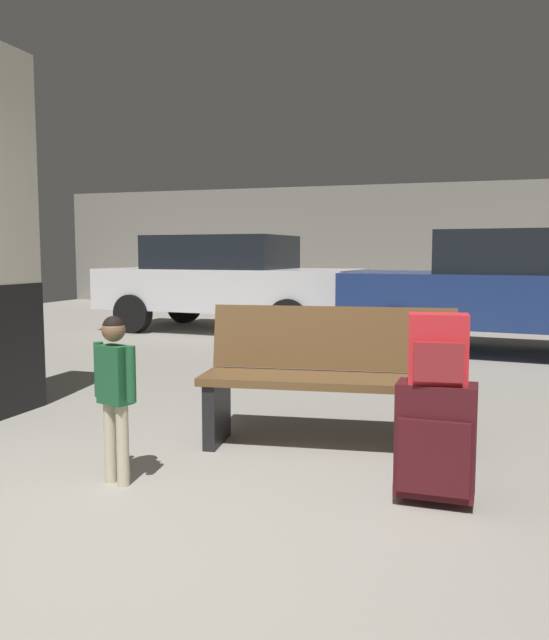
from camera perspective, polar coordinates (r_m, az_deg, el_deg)
The scene contains 8 objects.
ground_plane at distance 6.52m, azimuth 5.18°, elevation -5.49°, with size 18.00×18.00×0.10m, color gray.
garage_back_wall at distance 15.17m, azimuth 12.51°, elevation 6.36°, with size 18.00×0.12×2.80m, color gray.
bench at distance 4.17m, azimuth 4.80°, elevation -5.09°, with size 1.65×0.71×0.89m.
suitcase at distance 3.33m, azimuth 13.94°, elevation -10.22°, with size 0.38×0.24×0.60m.
backpack_bright at distance 3.23m, azimuth 14.15°, elevation -2.53°, with size 0.29×0.21×0.34m.
child at distance 3.56m, azimuth -13.82°, elevation -5.25°, with size 0.29×0.22×0.91m.
parked_car_far at distance 10.37m, azimuth -4.09°, elevation 3.49°, with size 4.21×2.03×1.51m.
parked_car_near at distance 8.46m, azimuth 20.81°, elevation 2.59°, with size 4.27×2.17×1.51m.
Camera 1 is at (1.37, -2.25, 1.23)m, focal length 36.49 mm.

